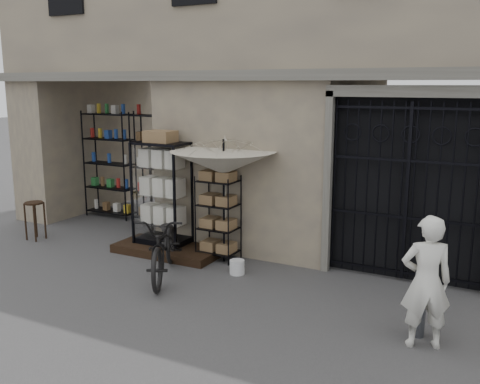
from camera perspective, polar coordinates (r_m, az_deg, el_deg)
The scene contains 14 objects.
ground at distance 7.71m, azimuth 0.46°, elevation -12.32°, with size 80.00×80.00×0.00m, color black.
main_building at distance 10.86m, azimuth 10.72°, elevation 18.65°, with size 14.00×4.00×9.00m, color gray.
shop_recess at distance 12.02m, azimuth -12.67°, elevation 3.51°, with size 3.00×1.70×3.00m, color black.
shop_shelving at distance 12.47m, azimuth -11.32°, elevation 2.68°, with size 2.70×0.50×2.50m, color black.
iron_gate at distance 8.83m, azimuth 17.59°, elevation 0.43°, with size 2.50×0.21×3.00m.
step_platform at distance 10.10m, azimuth -7.72°, elevation -6.11°, with size 2.00×0.90×0.15m, color black.
display_cabinet at distance 10.08m, azimuth -8.31°, elevation -0.68°, with size 1.07×0.81×2.07m.
wire_rack at distance 9.54m, azimuth -2.33°, elevation -2.87°, with size 0.78×0.66×1.53m.
market_umbrella at distance 9.20m, azimuth -1.77°, elevation 3.82°, with size 1.85×1.88×2.62m.
white_bucket at distance 8.96m, azimuth -0.31°, elevation -8.01°, with size 0.25×0.25×0.24m, color silver.
bicycle at distance 8.97m, azimuth -7.91°, elevation -8.92°, with size 0.72×1.08×2.06m, color black.
wooden_stool at distance 11.58m, azimuth -21.01°, elevation -2.78°, with size 0.44×0.44×0.78m.
steel_bollard at distance 7.13m, azimuth 18.62°, elevation -11.27°, with size 0.16×0.16×0.85m, color #51545B.
shopkeeper at distance 7.07m, azimuth 18.79°, elevation -15.25°, with size 0.59×1.63×0.39m, color silver.
Camera 1 is at (3.21, -6.28, 3.11)m, focal length 40.00 mm.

